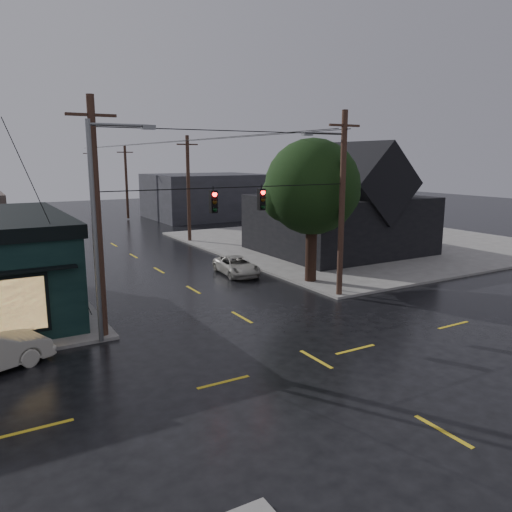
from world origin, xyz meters
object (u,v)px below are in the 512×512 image
corner_tree (312,187)px  suv_silver (237,266)px  utility_pole_ne (339,297)px  utility_pole_nw (105,338)px

corner_tree → suv_silver: corner_tree is taller
corner_tree → utility_pole_ne: 6.84m
utility_pole_ne → suv_silver: size_ratio=2.32×
utility_pole_ne → suv_silver: (-2.46, 7.63, 0.61)m
utility_pole_nw → suv_silver: 13.03m
utility_pole_nw → suv_silver: (10.54, 7.63, 0.61)m
utility_pole_ne → corner_tree: bearing=81.6°
corner_tree → utility_pole_ne: bearing=-98.4°
suv_silver → utility_pole_ne: bearing=-66.9°
corner_tree → utility_pole_ne: corner_tree is taller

